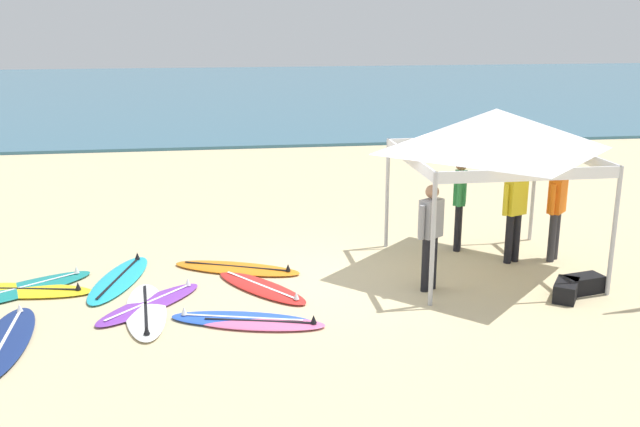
{
  "coord_description": "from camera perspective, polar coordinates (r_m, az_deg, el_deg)",
  "views": [
    {
      "loc": [
        -2.13,
        -11.01,
        4.23
      ],
      "look_at": [
        -0.45,
        0.46,
        1.0
      ],
      "focal_mm": 40.29,
      "sensor_mm": 36.0,
      "label": 1
    }
  ],
  "objects": [
    {
      "name": "ground_plane",
      "position": [
        11.99,
        2.47,
        -5.11
      ],
      "size": [
        80.0,
        80.0,
        0.0
      ],
      "primitive_type": "plane",
      "color": "beige"
    },
    {
      "name": "sea",
      "position": [
        41.4,
        -5.42,
        9.7
      ],
      "size": [
        80.0,
        36.0,
        0.1
      ],
      "primitive_type": "cube",
      "color": "#386B84",
      "rests_on": "ground"
    },
    {
      "name": "canopy_tent",
      "position": [
        12.15,
        13.73,
        6.4
      ],
      "size": [
        2.98,
        2.98,
        2.75
      ],
      "color": "#B7B7BC",
      "rests_on": "ground"
    },
    {
      "name": "surfboard_white",
      "position": [
        10.9,
        -13.66,
        -7.51
      ],
      "size": [
        0.81,
        2.23,
        0.19
      ],
      "color": "white",
      "rests_on": "ground"
    },
    {
      "name": "surfboard_orange",
      "position": [
        12.38,
        -6.59,
        -4.34
      ],
      "size": [
        2.3,
        1.4,
        0.19
      ],
      "color": "orange",
      "rests_on": "ground"
    },
    {
      "name": "surfboard_cyan",
      "position": [
        12.27,
        -15.66,
        -5.03
      ],
      "size": [
        1.11,
        2.31,
        0.19
      ],
      "color": "#23B2CC",
      "rests_on": "ground"
    },
    {
      "name": "surfboard_yellow",
      "position": [
        12.3,
        -22.89,
        -5.65
      ],
      "size": [
        2.48,
        1.09,
        0.19
      ],
      "color": "yellow",
      "rests_on": "ground"
    },
    {
      "name": "surfboard_pink",
      "position": [
        10.24,
        -4.74,
        -8.66
      ],
      "size": [
        1.92,
        0.93,
        0.19
      ],
      "color": "pink",
      "rests_on": "ground"
    },
    {
      "name": "surfboard_navy",
      "position": [
        10.52,
        -23.77,
        -9.32
      ],
      "size": [
        0.72,
        2.38,
        0.19
      ],
      "color": "navy",
      "rests_on": "ground"
    },
    {
      "name": "surfboard_red",
      "position": [
        11.51,
        -4.67,
        -5.86
      ],
      "size": [
        1.63,
        1.93,
        0.19
      ],
      "color": "red",
      "rests_on": "ground"
    },
    {
      "name": "surfboard_purple",
      "position": [
        11.15,
        -13.34,
        -6.97
      ],
      "size": [
        1.74,
        1.83,
        0.19
      ],
      "color": "purple",
      "rests_on": "ground"
    },
    {
      "name": "surfboard_blue",
      "position": [
        10.38,
        -6.27,
        -8.37
      ],
      "size": [
        2.14,
        1.07,
        0.19
      ],
      "color": "blue",
      "rests_on": "ground"
    },
    {
      "name": "surfboard_teal",
      "position": [
        12.3,
        -23.05,
        -5.68
      ],
      "size": [
        2.45,
        2.04,
        0.19
      ],
      "color": "#19847F",
      "rests_on": "ground"
    },
    {
      "name": "person_yellow",
      "position": [
        12.87,
        15.21,
        0.42
      ],
      "size": [
        0.52,
        0.34,
        1.71
      ],
      "color": "black",
      "rests_on": "ground"
    },
    {
      "name": "person_grey",
      "position": [
        11.28,
        8.78,
        -1.31
      ],
      "size": [
        0.47,
        0.39,
        1.71
      ],
      "color": "black",
      "rests_on": "ground"
    },
    {
      "name": "person_orange",
      "position": [
        13.19,
        18.28,
        0.54
      ],
      "size": [
        0.42,
        0.41,
        1.71
      ],
      "color": "#2D2D33",
      "rests_on": "ground"
    },
    {
      "name": "person_green",
      "position": [
        13.34,
        11.03,
        1.22
      ],
      "size": [
        0.34,
        0.52,
        1.71
      ],
      "color": "black",
      "rests_on": "ground"
    },
    {
      "name": "gear_bag_near_tent",
      "position": [
        11.69,
        18.95,
        -5.79
      ],
      "size": [
        0.6,
        0.68,
        0.28
      ],
      "primitive_type": "cube",
      "rotation": [
        0.0,
        0.0,
        0.98
      ],
      "color": "black",
      "rests_on": "ground"
    },
    {
      "name": "gear_bag_by_pole",
      "position": [
        12.05,
        20.18,
        -5.28
      ],
      "size": [
        0.65,
        0.44,
        0.28
      ],
      "primitive_type": "cube",
      "rotation": [
        0.0,
        0.0,
        0.21
      ],
      "color": "black",
      "rests_on": "ground"
    }
  ]
}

